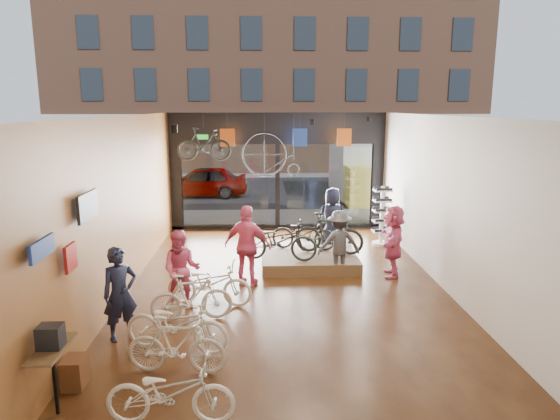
{
  "coord_description": "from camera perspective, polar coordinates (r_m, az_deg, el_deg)",
  "views": [
    {
      "loc": [
        -0.57,
        -10.3,
        3.99
      ],
      "look_at": [
        -0.1,
        1.4,
        1.56
      ],
      "focal_mm": 32.0,
      "sensor_mm": 36.0,
      "label": 1
    }
  ],
  "objects": [
    {
      "name": "ground_plane",
      "position": [
        11.07,
        0.82,
        -9.5
      ],
      "size": [
        7.0,
        12.0,
        0.04
      ],
      "primitive_type": "cube",
      "color": "black",
      "rests_on": "ground"
    },
    {
      "name": "ceiling",
      "position": [
        10.32,
        0.88,
        10.79
      ],
      "size": [
        7.0,
        12.0,
        0.04
      ],
      "primitive_type": "cube",
      "color": "black",
      "rests_on": "ground"
    },
    {
      "name": "wall_left",
      "position": [
        10.92,
        -17.93,
        0.13
      ],
      "size": [
        0.04,
        12.0,
        3.8
      ],
      "primitive_type": "cube",
      "color": "olive",
      "rests_on": "ground"
    },
    {
      "name": "wall_right",
      "position": [
        11.28,
        19.01,
        0.41
      ],
      "size": [
        0.04,
        12.0,
        3.8
      ],
      "primitive_type": "cube",
      "color": "beige",
      "rests_on": "ground"
    },
    {
      "name": "wall_back",
      "position": [
        4.8,
        4.9,
        -14.15
      ],
      "size": [
        7.0,
        0.04,
        3.8
      ],
      "primitive_type": "cube",
      "color": "beige",
      "rests_on": "ground"
    },
    {
      "name": "storefront",
      "position": [
        16.45,
        -0.29,
        4.45
      ],
      "size": [
        7.0,
        0.26,
        3.8
      ],
      "primitive_type": null,
      "color": "black",
      "rests_on": "ground"
    },
    {
      "name": "exit_sign",
      "position": [
        16.31,
        -8.83,
        8.31
      ],
      "size": [
        0.35,
        0.06,
        0.18
      ],
      "primitive_type": "cube",
      "color": "#198C26",
      "rests_on": "storefront"
    },
    {
      "name": "street_road",
      "position": [
        25.62,
        -0.99,
        2.77
      ],
      "size": [
        30.0,
        18.0,
        0.02
      ],
      "primitive_type": "cube",
      "color": "black",
      "rests_on": "ground"
    },
    {
      "name": "sidewalk_near",
      "position": [
        17.95,
        -0.42,
        -0.9
      ],
      "size": [
        30.0,
        2.4,
        0.12
      ],
      "primitive_type": "cube",
      "color": "slate",
      "rests_on": "ground"
    },
    {
      "name": "sidewalk_far",
      "position": [
        29.57,
        -1.17,
        4.12
      ],
      "size": [
        30.0,
        2.0,
        0.12
      ],
      "primitive_type": "cube",
      "color": "slate",
      "rests_on": "ground"
    },
    {
      "name": "opposite_building",
      "position": [
        31.95,
        -1.32,
        17.16
      ],
      "size": [
        26.0,
        5.0,
        14.0
      ],
      "primitive_type": "cube",
      "color": "brown",
      "rests_on": "ground"
    },
    {
      "name": "street_car",
      "position": [
        22.7,
        -8.91,
        3.24
      ],
      "size": [
        4.03,
        1.62,
        1.37
      ],
      "primitive_type": "imported",
      "rotation": [
        0.0,
        0.0,
        -1.57
      ],
      "color": "gray",
      "rests_on": "street_road"
    },
    {
      "name": "box_truck",
      "position": [
        21.93,
        9.34,
        4.27
      ],
      "size": [
        2.02,
        6.05,
        2.38
      ],
      "primitive_type": null,
      "color": "silver",
      "rests_on": "street_road"
    },
    {
      "name": "floor_bike_0",
      "position": [
        6.88,
        -12.4,
        -19.69
      ],
      "size": [
        1.68,
        0.65,
        0.87
      ],
      "primitive_type": "imported",
      "rotation": [
        0.0,
        0.0,
        1.53
      ],
      "color": "beige",
      "rests_on": "ground_plane"
    },
    {
      "name": "floor_bike_1",
      "position": [
        7.96,
        -11.75,
        -14.88
      ],
      "size": [
        1.57,
        0.62,
        0.92
      ],
      "primitive_type": "imported",
      "rotation": [
        0.0,
        0.0,
        1.45
      ],
      "color": "beige",
      "rests_on": "ground_plane"
    },
    {
      "name": "floor_bike_2",
      "position": [
        8.6,
        -11.72,
        -12.68
      ],
      "size": [
        1.9,
        1.06,
        0.94
      ],
      "primitive_type": "imported",
      "rotation": [
        0.0,
        0.0,
        1.31
      ],
      "color": "beige",
      "rests_on": "ground_plane"
    },
    {
      "name": "floor_bike_3",
      "position": [
        9.69,
        -10.08,
        -9.8
      ],
      "size": [
        1.59,
        0.67,
        0.93
      ],
      "primitive_type": "imported",
      "rotation": [
        0.0,
        0.0,
        1.73
      ],
      "color": "beige",
      "rests_on": "ground_plane"
    },
    {
      "name": "floor_bike_4",
      "position": [
        10.36,
        -8.08,
        -8.28
      ],
      "size": [
        1.85,
        0.94,
        0.93
      ],
      "primitive_type": "imported",
      "rotation": [
        0.0,
        0.0,
        1.38
      ],
      "color": "beige",
      "rests_on": "ground_plane"
    },
    {
      "name": "display_platform",
      "position": [
        12.79,
        3.35,
        -5.75
      ],
      "size": [
        2.4,
        1.8,
        0.3
      ],
      "primitive_type": "cube",
      "color": "#4A3623",
      "rests_on": "ground_plane"
    },
    {
      "name": "display_bike_left",
      "position": [
        12.15,
        -0.18,
        -3.51
      ],
      "size": [
        1.97,
        0.98,
        0.99
      ],
      "primitive_type": "imported",
      "rotation": [
        0.0,
        0.0,
        1.39
      ],
      "color": "black",
      "rests_on": "display_platform"
    },
    {
      "name": "display_bike_mid",
      "position": [
        12.75,
        5.62,
        -2.67
      ],
      "size": [
        1.83,
        0.99,
        1.06
      ],
      "primitive_type": "imported",
      "rotation": [
        0.0,
        0.0,
        1.27
      ],
      "color": "black",
      "rests_on": "display_platform"
    },
    {
      "name": "display_bike_right",
      "position": [
        13.09,
        2.73,
        -2.63
      ],
      "size": [
        1.77,
        0.97,
        0.88
      ],
      "primitive_type": "imported",
      "rotation": [
        0.0,
        0.0,
        1.33
      ],
      "color": "black",
      "rests_on": "display_platform"
    },
    {
      "name": "customer_0",
      "position": [
        9.13,
        -17.8,
        -9.1
      ],
      "size": [
        0.72,
        0.66,
        1.66
      ],
      "primitive_type": "imported",
      "rotation": [
        0.0,
        0.0,
        0.57
      ],
      "color": "#161C33",
      "rests_on": "ground_plane"
    },
    {
      "name": "customer_1",
      "position": [
        10.21,
        -11.19,
        -6.71
      ],
      "size": [
        0.81,
        0.64,
        1.6
      ],
      "primitive_type": "imported",
      "rotation": [
        0.0,
        0.0,
        -0.05
      ],
      "color": "#CC4C72",
      "rests_on": "ground_plane"
    },
    {
      "name": "customer_2",
      "position": [
        11.23,
        -3.72,
        -4.12
      ],
      "size": [
        1.17,
        0.76,
        1.85
      ],
      "primitive_type": "imported",
      "rotation": [
        0.0,
        0.0,
        2.84
      ],
      "color": "#CC4C72",
      "rests_on": "ground_plane"
    },
    {
      "name": "customer_3",
      "position": [
        12.0,
        6.77,
        -3.79
      ],
      "size": [
        1.06,
        0.65,
        1.59
      ],
      "primitive_type": "imported",
      "rotation": [
        0.0,
        0.0,
        3.2
      ],
      "color": "#3F3F44",
      "rests_on": "ground_plane"
    },
    {
      "name": "customer_4",
      "position": [
        14.11,
        6.0,
        -1.02
      ],
      "size": [
        0.93,
        0.66,
        1.77
      ],
      "primitive_type": "imported",
      "rotation": [
        0.0,
        0.0,
        3.03
      ],
      "color": "#161C33",
      "rests_on": "ground_plane"
    },
    {
      "name": "customer_5",
      "position": [
        12.16,
        12.78,
        -3.47
      ],
      "size": [
        0.83,
        1.67,
        1.72
      ],
      "primitive_type": "imported",
      "rotation": [
        0.0,
        0.0,
        4.5
      ],
      "color": "#CC4C72",
      "rests_on": "ground_plane"
    },
    {
      "name": "sunglasses_rack",
      "position": [
        14.76,
        11.55,
        -0.69
      ],
      "size": [
        0.61,
        0.54,
        1.74
      ],
      "primitive_type": null,
      "rotation": [
        0.0,
        0.0,
        0.26
      ],
      "color": "white",
      "rests_on": "ground_plane"
    },
    {
      "name": "wall_merch",
      "position": [
        7.84,
        -23.48,
        -9.36
      ],
      "size": [
        0.4,
        2.4,
        2.6
      ],
      "primitive_type": null,
      "color": "navy",
      "rests_on": "wall_left"
    },
    {
      "name": "penny_farthing",
      "position": [
        15.35,
        -0.73,
        6.18
      ],
      "size": [
        1.7,
        0.06,
        1.36
      ],
      "primitive_type": null,
      "color": "black",
      "rests_on": "ceiling"
    },
    {
      "name": "hung_bike",
      "position": [
        14.63,
        -8.7,
        7.44
      ],
      "size": [
        1.62,
        0.6,
        0.95
      ],
      "primitive_type": "imported",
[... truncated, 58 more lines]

